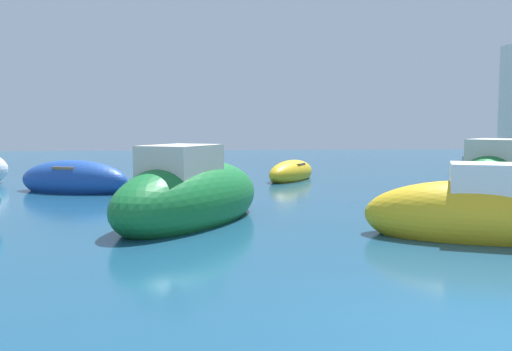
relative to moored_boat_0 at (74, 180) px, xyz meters
name	(u,v)px	position (x,y,z in m)	size (l,w,h in m)	color
moored_boat_0	(74,180)	(0.00, 0.00, 0.00)	(3.88, 2.72, 1.25)	#1E479E
moored_boat_2	(473,214)	(8.70, -7.93, 0.09)	(4.09, 2.89, 1.66)	gold
moored_boat_3	(501,176)	(12.59, -1.90, 0.19)	(4.73, 4.83, 2.01)	#197233
moored_boat_4	(190,197)	(3.61, -5.71, 0.18)	(4.09, 5.16, 2.01)	#197233
moored_boat_7	(291,173)	(7.18, 2.94, -0.08)	(2.62, 3.38, 0.95)	gold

